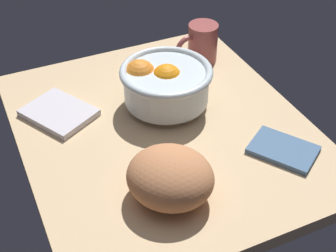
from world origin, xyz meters
TOP-DOWN VIEW (x-y plane):
  - ground_plane at (0.00, 0.00)cm, footprint 67.44×57.92cm
  - fruit_bowl at (7.17, -3.27)cm, footprint 19.83×19.83cm
  - bread_loaf at (-18.31, 6.96)cm, footprint 20.77×20.79cm
  - napkin_folded at (12.90, 18.76)cm, footprint 17.73×16.49cm
  - napkin_spare at (-16.80, -18.13)cm, footprint 15.17×14.10cm
  - mug at (20.20, -19.20)cm, footprint 7.22×11.71cm

SIDE VIEW (x-z plane):
  - ground_plane at x=0.00cm, z-range -3.00..0.00cm
  - napkin_spare at x=-16.80cm, z-range 0.00..1.07cm
  - napkin_folded at x=12.90cm, z-range 0.00..1.40cm
  - bread_loaf at x=-18.31cm, z-range 0.00..9.48cm
  - mug at x=20.20cm, z-range 0.00..9.67cm
  - fruit_bowl at x=7.17cm, z-range 0.65..10.96cm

